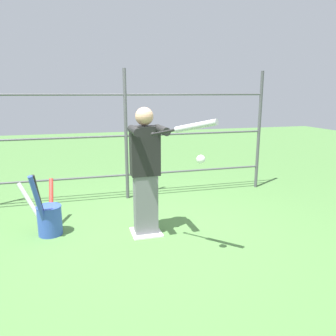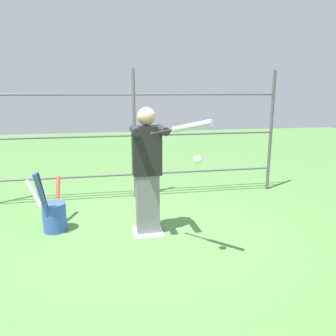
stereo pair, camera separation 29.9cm
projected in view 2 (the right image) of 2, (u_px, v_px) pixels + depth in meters
The scene contains 7 objects.
ground_plane at pixel (148, 232), 4.54m from camera, with size 24.00×24.00×0.00m, color #4C7A3D.
home_plate at pixel (148, 231), 4.54m from camera, with size 0.40×0.40×0.02m.
fence_backstop at pixel (134, 135), 5.81m from camera, with size 5.34×0.06×2.29m.
batter at pixel (147, 167), 4.32m from camera, with size 0.44×0.57×1.71m.
baseball_bat_swinging at pixel (187, 127), 3.44m from camera, with size 0.56×0.70×0.24m.
softball_in_flight at pixel (198, 160), 3.49m from camera, with size 0.10×0.10×0.10m.
bat_bucket at pixel (53, 214), 4.54m from camera, with size 0.61×0.90×0.91m.
Camera 2 is at (0.57, 4.20, 1.89)m, focal length 35.00 mm.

